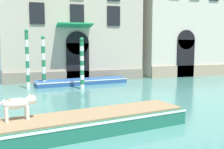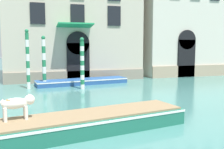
{
  "view_description": "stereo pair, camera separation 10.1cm",
  "coord_description": "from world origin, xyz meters",
  "views": [
    {
      "loc": [
        -4.22,
        -0.89,
        2.95
      ],
      "look_at": [
        0.44,
        13.61,
        1.2
      ],
      "focal_mm": 42.0,
      "sensor_mm": 36.0,
      "label": 1
    },
    {
      "loc": [
        -4.13,
        -0.92,
        2.95
      ],
      "look_at": [
        0.44,
        13.61,
        1.2
      ],
      "focal_mm": 42.0,
      "sensor_mm": 36.0,
      "label": 2
    }
  ],
  "objects": [
    {
      "name": "mooring_pole_1",
      "position": [
        -0.84,
        16.09,
        1.73
      ],
      "size": [
        0.28,
        0.28,
        3.41
      ],
      "color": "white",
      "rests_on": "ground_plane"
    },
    {
      "name": "dog_on_deck",
      "position": [
        -4.52,
        7.5,
        1.14
      ],
      "size": [
        1.17,
        0.47,
        0.78
      ],
      "rotation": [
        0.0,
        0.0,
        0.17
      ],
      "color": "silver",
      "rests_on": "boat_foreground"
    },
    {
      "name": "mooring_pole_0",
      "position": [
        -4.26,
        17.25,
        1.99
      ],
      "size": [
        0.24,
        0.24,
        3.95
      ],
      "color": "white",
      "rests_on": "ground_plane"
    },
    {
      "name": "mooring_pole_2",
      "position": [
        -3.2,
        17.8,
        1.8
      ],
      "size": [
        0.27,
        0.27,
        3.55
      ],
      "color": "white",
      "rests_on": "ground_plane"
    },
    {
      "name": "boat_foreground",
      "position": [
        -2.69,
        7.49,
        0.34
      ],
      "size": [
        8.02,
        2.96,
        0.63
      ],
      "rotation": [
        0.0,
        0.0,
        0.17
      ],
      "color": "#1E6651",
      "rests_on": "ground_plane"
    },
    {
      "name": "boat_moored_near_palazzo",
      "position": [
        -0.43,
        18.24,
        0.21
      ],
      "size": [
        6.95,
        2.33,
        0.38
      ],
      "rotation": [
        0.0,
        0.0,
        0.12
      ],
      "color": "#234C8C",
      "rests_on": "ground_plane"
    }
  ]
}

